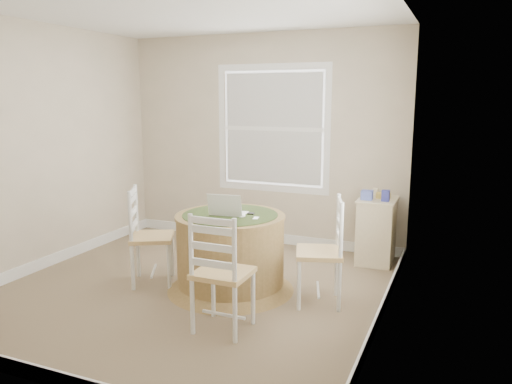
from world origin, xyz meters
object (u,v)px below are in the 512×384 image
at_px(round_table, 230,249).
at_px(chair_right, 319,252).
at_px(corner_chest, 376,230).
at_px(chair_near, 223,272).
at_px(chair_left, 152,237).
at_px(laptop, 228,212).

distance_m(round_table, chair_right, 0.87).
height_order(chair_right, corner_chest, chair_right).
bearing_deg(chair_near, chair_left, -30.16).
distance_m(round_table, chair_near, 0.84).
bearing_deg(laptop, corner_chest, -137.68).
xyz_separation_m(chair_left, chair_right, (1.66, 0.16, 0.00)).
bearing_deg(round_table, chair_right, -8.61).
distance_m(chair_left, corner_chest, 2.46).
relative_size(chair_near, corner_chest, 1.30).
xyz_separation_m(chair_near, corner_chest, (0.83, 2.16, -0.11)).
relative_size(round_table, chair_right, 1.28).
relative_size(chair_right, laptop, 2.64).
bearing_deg(chair_right, laptop, -105.24).
xyz_separation_m(laptop, corner_chest, (1.16, 1.39, -0.41)).
relative_size(chair_left, chair_near, 1.00).
xyz_separation_m(chair_left, laptop, (0.78, 0.13, 0.30)).
bearing_deg(chair_near, laptop, -66.94).
xyz_separation_m(round_table, corner_chest, (1.15, 1.38, -0.04)).
distance_m(chair_left, laptop, 0.84).
bearing_deg(corner_chest, round_table, -130.98).
xyz_separation_m(round_table, laptop, (-0.01, -0.01, 0.37)).
bearing_deg(chair_right, chair_near, -52.20).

